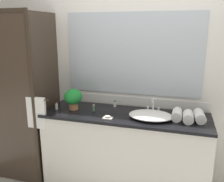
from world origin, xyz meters
TOP-DOWN VIEW (x-y plane):
  - wall_back_with_mirror at (0.00, 0.34)m, footprint 4.40×0.06m
  - vanity_cabinet at (0.00, 0.01)m, footprint 1.80×0.58m
  - shower_enclosure at (-1.27, -0.19)m, footprint 1.20×0.59m
  - sink_basin at (0.28, -0.04)m, footprint 0.46×0.34m
  - faucet at (0.28, 0.15)m, footprint 0.17×0.13m
  - potted_plant at (-0.61, 0.00)m, footprint 0.21×0.21m
  - soap_dish at (-0.15, -0.18)m, footprint 0.10×0.07m
  - amenity_bottle_body_wash at (-0.18, 0.22)m, footprint 0.03×0.03m
  - amenity_bottle_conditioner at (-0.79, -0.06)m, footprint 0.03×0.03m
  - amenity_bottle_lotion at (-0.36, -0.00)m, footprint 0.03×0.03m
  - rolled_towel_near_edge at (0.76, 0.01)m, footprint 0.12×0.22m
  - rolled_towel_middle at (0.65, -0.04)m, footprint 0.10×0.19m
  - rolled_towel_far_edge at (0.54, -0.00)m, footprint 0.11×0.20m

SIDE VIEW (x-z plane):
  - vanity_cabinet at x=0.00m, z-range 0.00..0.90m
  - soap_dish at x=-0.15m, z-range 0.90..0.93m
  - sink_basin at x=0.28m, z-range 0.90..0.96m
  - amenity_bottle_body_wash at x=-0.18m, z-range 0.90..0.97m
  - amenity_bottle_conditioner at x=-0.79m, z-range 0.90..0.97m
  - amenity_bottle_lotion at x=-0.36m, z-range 0.90..0.98m
  - rolled_towel_far_edge at x=0.54m, z-range 0.90..1.00m
  - rolled_towel_near_edge at x=0.76m, z-range 0.90..1.00m
  - rolled_towel_middle at x=0.65m, z-range 0.90..1.00m
  - faucet at x=0.28m, z-range 0.87..1.04m
  - shower_enclosure at x=-1.27m, z-range 0.02..2.02m
  - potted_plant at x=-0.61m, z-range 0.92..1.16m
  - wall_back_with_mirror at x=0.00m, z-range 0.01..2.61m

